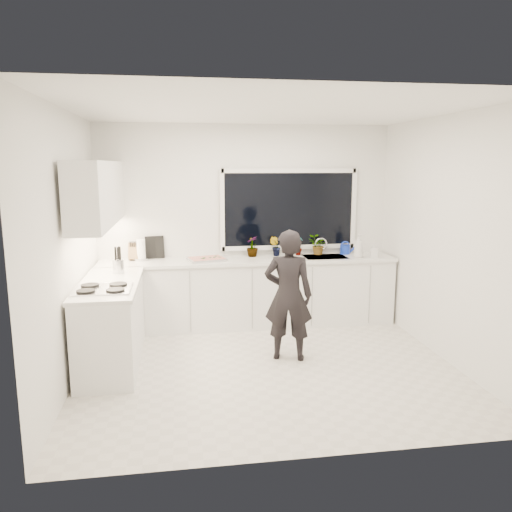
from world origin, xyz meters
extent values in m
cube|color=beige|center=(0.00, 0.00, -0.01)|extent=(4.00, 3.50, 0.02)
cube|color=white|center=(0.00, 1.76, 1.35)|extent=(4.00, 0.02, 2.70)
cube|color=white|center=(-2.01, 0.00, 1.35)|extent=(0.02, 3.50, 2.70)
cube|color=white|center=(2.01, 0.00, 1.35)|extent=(0.02, 3.50, 2.70)
cube|color=white|center=(0.00, 0.00, 2.71)|extent=(4.00, 3.50, 0.02)
cube|color=black|center=(0.60, 1.73, 1.55)|extent=(1.80, 0.02, 1.00)
cube|color=white|center=(0.00, 1.45, 0.44)|extent=(3.92, 0.58, 0.88)
cube|color=white|center=(-1.67, 0.35, 0.44)|extent=(0.58, 1.60, 0.88)
cube|color=silver|center=(0.00, 1.44, 0.90)|extent=(3.94, 0.62, 0.04)
cube|color=silver|center=(-1.67, 0.35, 0.90)|extent=(0.62, 1.60, 0.04)
cube|color=white|center=(-1.79, 0.70, 1.85)|extent=(0.34, 2.10, 0.70)
cube|color=silver|center=(1.05, 1.45, 0.87)|extent=(0.58, 0.42, 0.14)
cylinder|color=silver|center=(1.05, 1.65, 1.03)|extent=(0.03, 0.03, 0.22)
cube|color=black|center=(-1.69, 0.00, 0.94)|extent=(0.56, 0.48, 0.03)
imported|color=black|center=(0.26, 0.19, 0.74)|extent=(0.61, 0.48, 1.47)
cube|color=silver|center=(-0.57, 1.42, 0.94)|extent=(0.54, 0.45, 0.03)
cube|color=#B22E17|center=(-0.57, 1.42, 0.95)|extent=(0.49, 0.40, 0.01)
cylinder|color=#1331BB|center=(1.39, 1.61, 0.98)|extent=(0.17, 0.17, 0.13)
cylinder|color=white|center=(-1.42, 1.55, 1.05)|extent=(0.14, 0.14, 0.26)
cube|color=olive|center=(-1.51, 1.59, 1.03)|extent=(0.14, 0.11, 0.22)
cylinder|color=#B7B7BC|center=(-1.62, 0.80, 1.00)|extent=(0.16, 0.16, 0.16)
cube|color=black|center=(-1.24, 1.69, 1.06)|extent=(0.22, 0.02, 0.28)
cube|color=black|center=(-1.25, 1.69, 1.07)|extent=(0.25, 0.07, 0.30)
imported|color=#26662D|center=(0.07, 1.61, 1.06)|extent=(0.22, 0.22, 0.28)
imported|color=#26662D|center=(0.39, 1.61, 1.05)|extent=(0.18, 0.16, 0.26)
imported|color=#26662D|center=(0.71, 1.61, 1.09)|extent=(0.18, 0.21, 0.33)
imported|color=#26662D|center=(0.99, 1.61, 1.06)|extent=(0.27, 0.25, 0.27)
imported|color=#D8BF66|center=(1.47, 1.30, 1.08)|extent=(0.16, 0.16, 0.32)
imported|color=#D8BF66|center=(1.70, 1.30, 1.02)|extent=(0.12, 0.12, 0.20)
camera|label=1|loc=(-0.90, -5.04, 2.16)|focal=35.00mm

